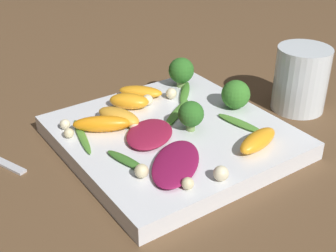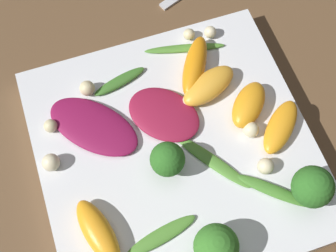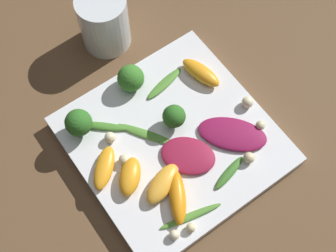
# 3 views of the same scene
# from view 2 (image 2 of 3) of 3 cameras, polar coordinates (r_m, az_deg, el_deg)

# --- Properties ---
(ground_plane) EXTENTS (2.40, 2.40, 0.00)m
(ground_plane) POSITION_cam_2_polar(r_m,az_deg,el_deg) (0.51, 0.86, -3.61)
(ground_plane) COLOR brown
(plate) EXTENTS (0.28, 0.28, 0.02)m
(plate) POSITION_cam_2_polar(r_m,az_deg,el_deg) (0.50, 0.88, -3.11)
(plate) COLOR white
(plate) RESTS_ON ground_plane
(radicchio_leaf_0) EXTENTS (0.10, 0.10, 0.01)m
(radicchio_leaf_0) POSITION_cam_2_polar(r_m,az_deg,el_deg) (0.50, -0.46, 1.45)
(radicchio_leaf_0) COLOR maroon
(radicchio_leaf_0) RESTS_ON plate
(radicchio_leaf_1) EXTENTS (0.11, 0.11, 0.01)m
(radicchio_leaf_1) POSITION_cam_2_polar(r_m,az_deg,el_deg) (0.50, -9.07, -0.04)
(radicchio_leaf_1) COLOR maroon
(radicchio_leaf_1) RESTS_ON plate
(orange_segment_0) EXTENTS (0.05, 0.07, 0.02)m
(orange_segment_0) POSITION_cam_2_polar(r_m,az_deg,el_deg) (0.51, 5.00, 4.92)
(orange_segment_0) COLOR #FCAD33
(orange_segment_0) RESTS_ON plate
(orange_segment_1) EXTENTS (0.08, 0.06, 0.02)m
(orange_segment_1) POSITION_cam_2_polar(r_m,az_deg,el_deg) (0.52, 3.28, 7.32)
(orange_segment_1) COLOR orange
(orange_segment_1) RESTS_ON plate
(orange_segment_2) EXTENTS (0.08, 0.04, 0.02)m
(orange_segment_2) POSITION_cam_2_polar(r_m,az_deg,el_deg) (0.46, -8.52, -12.67)
(orange_segment_2) COLOR orange
(orange_segment_2) RESTS_ON plate
(orange_segment_3) EXTENTS (0.07, 0.07, 0.02)m
(orange_segment_3) POSITION_cam_2_polar(r_m,az_deg,el_deg) (0.50, 13.55, -0.09)
(orange_segment_3) COLOR orange
(orange_segment_3) RESTS_ON plate
(orange_segment_4) EXTENTS (0.06, 0.06, 0.02)m
(orange_segment_4) POSITION_cam_2_polar(r_m,az_deg,el_deg) (0.50, 9.80, 2.57)
(orange_segment_4) COLOR orange
(orange_segment_4) RESTS_ON plate
(broccoli_floret_0) EXTENTS (0.04, 0.04, 0.05)m
(broccoli_floret_0) POSITION_cam_2_polar(r_m,az_deg,el_deg) (0.47, 17.21, -7.12)
(broccoli_floret_0) COLOR #7A9E51
(broccoli_floret_0) RESTS_ON plate
(broccoli_floret_1) EXTENTS (0.04, 0.04, 0.04)m
(broccoli_floret_1) POSITION_cam_2_polar(r_m,az_deg,el_deg) (0.46, -0.06, -4.11)
(broccoli_floret_1) COLOR #7A9E51
(broccoli_floret_1) RESTS_ON plate
(broccoli_floret_2) EXTENTS (0.04, 0.04, 0.04)m
(broccoli_floret_2) POSITION_cam_2_polar(r_m,az_deg,el_deg) (0.44, 6.19, -14.32)
(broccoli_floret_2) COLOR #84AD5B
(broccoli_floret_2) RESTS_ON plate
(arugula_sprig_0) EXTENTS (0.03, 0.08, 0.01)m
(arugula_sprig_0) POSITION_cam_2_polar(r_m,az_deg,el_deg) (0.46, -0.83, -13.23)
(arugula_sprig_0) COLOR #518E33
(arugula_sprig_0) RESTS_ON plate
(arugula_sprig_1) EXTENTS (0.09, 0.06, 0.00)m
(arugula_sprig_1) POSITION_cam_2_polar(r_m,az_deg,el_deg) (0.48, 5.38, -4.26)
(arugula_sprig_1) COLOR #518E33
(arugula_sprig_1) RESTS_ON plate
(arugula_sprig_2) EXTENTS (0.03, 0.07, 0.01)m
(arugula_sprig_2) POSITION_cam_2_polar(r_m,az_deg,el_deg) (0.52, -5.92, 5.44)
(arugula_sprig_2) COLOR #3D7528
(arugula_sprig_2) RESTS_ON plate
(arugula_sprig_3) EXTENTS (0.03, 0.09, 0.00)m
(arugula_sprig_3) POSITION_cam_2_polar(r_m,az_deg,el_deg) (0.55, 2.04, 9.45)
(arugula_sprig_3) COLOR #518E33
(arugula_sprig_3) RESTS_ON plate
(arugula_sprig_4) EXTENTS (0.06, 0.07, 0.01)m
(arugula_sprig_4) POSITION_cam_2_polar(r_m,az_deg,el_deg) (0.48, 12.75, -7.70)
(arugula_sprig_4) COLOR #47842D
(arugula_sprig_4) RESTS_ON plate
(macadamia_nut_0) EXTENTS (0.02, 0.02, 0.02)m
(macadamia_nut_0) POSITION_cam_2_polar(r_m,az_deg,el_deg) (0.48, 11.82, -4.81)
(macadamia_nut_0) COLOR beige
(macadamia_nut_0) RESTS_ON plate
(macadamia_nut_1) EXTENTS (0.01, 0.01, 0.01)m
(macadamia_nut_1) POSITION_cam_2_polar(r_m,az_deg,el_deg) (0.55, 2.59, 11.11)
(macadamia_nut_1) COLOR beige
(macadamia_nut_1) RESTS_ON plate
(macadamia_nut_2) EXTENTS (0.02, 0.02, 0.02)m
(macadamia_nut_2) POSITION_cam_2_polar(r_m,az_deg,el_deg) (0.49, -14.08, -4.32)
(macadamia_nut_2) COLOR beige
(macadamia_nut_2) RESTS_ON plate
(macadamia_nut_3) EXTENTS (0.01, 0.01, 0.01)m
(macadamia_nut_3) POSITION_cam_2_polar(r_m,az_deg,el_deg) (0.55, 5.17, 11.33)
(macadamia_nut_3) COLOR beige
(macadamia_nut_3) RESTS_ON plate
(macadamia_nut_4) EXTENTS (0.02, 0.02, 0.02)m
(macadamia_nut_4) POSITION_cam_2_polar(r_m,az_deg,el_deg) (0.52, -9.82, 4.55)
(macadamia_nut_4) COLOR beige
(macadamia_nut_4) RESTS_ON plate
(macadamia_nut_5) EXTENTS (0.01, 0.01, 0.01)m
(macadamia_nut_5) POSITION_cam_2_polar(r_m,az_deg,el_deg) (0.50, 2.56, 3.11)
(macadamia_nut_5) COLOR beige
(macadamia_nut_5) RESTS_ON plate
(macadamia_nut_6) EXTENTS (0.02, 0.02, 0.02)m
(macadamia_nut_6) POSITION_cam_2_polar(r_m,az_deg,el_deg) (0.50, 10.09, -0.44)
(macadamia_nut_6) COLOR beige
(macadamia_nut_6) RESTS_ON plate
(macadamia_nut_7) EXTENTS (0.01, 0.01, 0.01)m
(macadamia_nut_7) POSITION_cam_2_polar(r_m,az_deg,el_deg) (0.51, -14.13, 0.01)
(macadamia_nut_7) COLOR beige
(macadamia_nut_7) RESTS_ON plate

